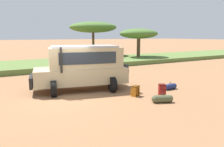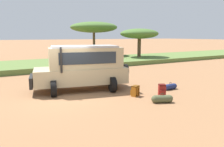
% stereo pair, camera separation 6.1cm
% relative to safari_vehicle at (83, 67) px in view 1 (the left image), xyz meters
% --- Properties ---
extents(ground_plane, '(320.00, 320.00, 0.00)m').
position_rel_safari_vehicle_xyz_m(ground_plane, '(-1.28, -0.88, -1.29)').
color(ground_plane, '#936642').
extents(grass_bank, '(120.00, 7.00, 0.44)m').
position_rel_safari_vehicle_xyz_m(grass_bank, '(-1.28, 10.06, -1.07)').
color(grass_bank, '#5B7538').
rests_on(grass_bank, ground_plane).
extents(safari_vehicle, '(5.48, 3.39, 2.44)m').
position_rel_safari_vehicle_xyz_m(safari_vehicle, '(0.00, 0.00, 0.00)').
color(safari_vehicle, tan).
rests_on(safari_vehicle, ground_plane).
extents(backpack_beside_front_wheel, '(0.43, 0.47, 0.64)m').
position_rel_safari_vehicle_xyz_m(backpack_beside_front_wheel, '(2.76, -3.32, -0.98)').
color(backpack_beside_front_wheel, maroon).
rests_on(backpack_beside_front_wheel, ground_plane).
extents(backpack_cluster_center, '(0.46, 0.44, 0.53)m').
position_rel_safari_vehicle_xyz_m(backpack_cluster_center, '(1.73, -2.52, -1.04)').
color(backpack_cluster_center, '#B26619').
rests_on(backpack_cluster_center, ground_plane).
extents(duffel_bag_low_black_case, '(0.94, 0.59, 0.45)m').
position_rel_safari_vehicle_xyz_m(duffel_bag_low_black_case, '(2.15, -3.99, -1.12)').
color(duffel_bag_low_black_case, '#4C5133').
rests_on(duffel_bag_low_black_case, ground_plane).
extents(duffel_bag_soft_canvas, '(0.93, 0.34, 0.42)m').
position_rel_safari_vehicle_xyz_m(duffel_bag_soft_canvas, '(4.23, -2.39, -1.13)').
color(duffel_bag_soft_canvas, navy).
rests_on(duffel_bag_soft_canvas, ground_plane).
extents(acacia_tree_far_right, '(6.03, 6.17, 4.73)m').
position_rel_safari_vehicle_xyz_m(acacia_tree_far_right, '(7.75, 15.07, 2.72)').
color(acacia_tree_far_right, brown).
rests_on(acacia_tree_far_right, ground_plane).
extents(acacia_tree_distant_right, '(4.74, 4.19, 3.80)m').
position_rel_safari_vehicle_xyz_m(acacia_tree_distant_right, '(11.51, 10.29, 1.87)').
color(acacia_tree_distant_right, brown).
rests_on(acacia_tree_distant_right, ground_plane).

